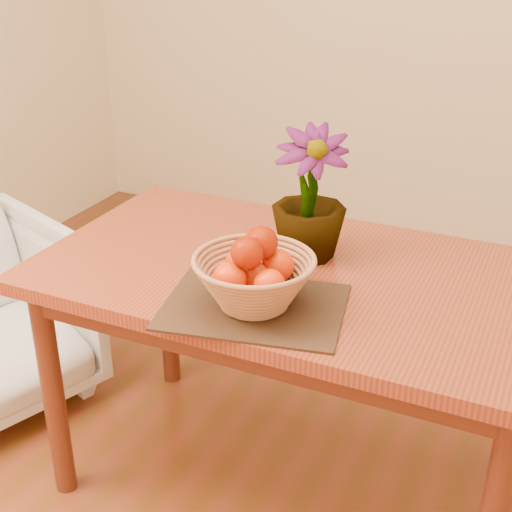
% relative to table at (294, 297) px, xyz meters
% --- Properties ---
extents(table, '(1.40, 0.80, 0.75)m').
position_rel_table_xyz_m(table, '(0.00, 0.00, 0.00)').
color(table, maroon).
rests_on(table, floor).
extents(placemat, '(0.49, 0.41, 0.01)m').
position_rel_table_xyz_m(placemat, '(-0.01, -0.24, 0.09)').
color(placemat, '#382414').
rests_on(placemat, table).
extents(wicker_basket, '(0.30, 0.30, 0.12)m').
position_rel_table_xyz_m(wicker_basket, '(-0.01, -0.24, 0.15)').
color(wicker_basket, '#B3754A').
rests_on(wicker_basket, placemat).
extents(orange_pile, '(0.19, 0.19, 0.15)m').
position_rel_table_xyz_m(orange_pile, '(-0.01, -0.24, 0.22)').
color(orange_pile, red).
rests_on(orange_pile, wicker_basket).
extents(potted_plant, '(0.27, 0.27, 0.37)m').
position_rel_table_xyz_m(potted_plant, '(0.00, 0.09, 0.27)').
color(potted_plant, '#1A4814').
rests_on(potted_plant, table).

